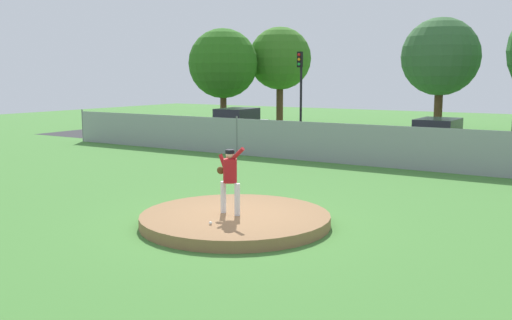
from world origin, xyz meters
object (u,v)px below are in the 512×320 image
Objects in this scene: traffic_cone_orange at (395,142)px; traffic_light_near at (300,79)px; parked_car_slate at (437,137)px; baseball at (211,223)px; pitcher_youth at (230,175)px; parked_car_silver at (237,125)px.

traffic_light_near is at bearing 156.91° from traffic_cone_orange.
traffic_light_near reaches higher than parked_car_slate.
baseball is 0.13× the size of traffic_cone_orange.
pitcher_youth reaches higher than baseball.
traffic_cone_orange is (-2.30, 1.15, -0.50)m from parked_car_slate.
traffic_cone_orange is at bearing -23.09° from traffic_light_near.
parked_car_slate is 10.18m from traffic_light_near.
parked_car_silver is 0.88× the size of traffic_light_near.
pitcher_youth is 0.37× the size of parked_car_slate.
traffic_light_near reaches higher than pitcher_youth.
parked_car_slate is (0.78, 16.07, 0.46)m from baseball.
parked_car_silver is (-9.92, 15.93, 0.52)m from baseball.
parked_car_silver is at bearing 123.14° from pitcher_youth.
parked_car_slate reaches higher than baseball.
baseball is (0.19, -1.02, -0.90)m from pitcher_youth.
traffic_cone_orange is (-1.34, 16.20, -0.94)m from pitcher_youth.
traffic_light_near is at bearing 112.85° from pitcher_youth.
parked_car_silver is (-10.70, -0.15, 0.06)m from parked_car_slate.
pitcher_youth is at bearing -67.15° from traffic_light_near.
baseball is 18.77m from parked_car_silver.
baseball is 0.02× the size of parked_car_slate.
baseball is at bearing -79.57° from pitcher_youth.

